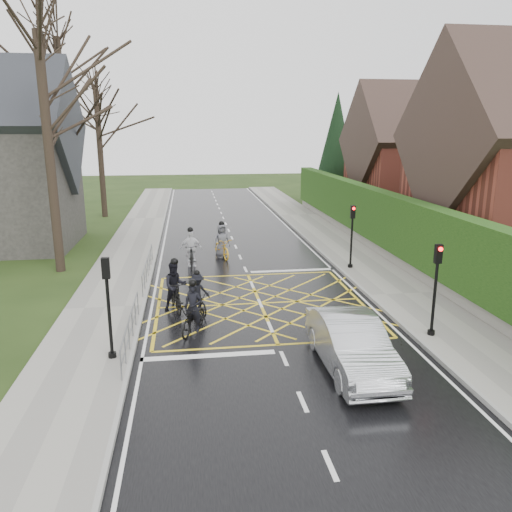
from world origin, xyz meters
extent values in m
plane|color=black|center=(0.00, 0.00, 0.00)|extent=(120.00, 120.00, 0.00)
cube|color=black|center=(0.00, 0.00, 0.01)|extent=(9.00, 80.00, 0.01)
cube|color=gray|center=(6.00, 0.00, 0.07)|extent=(3.00, 80.00, 0.15)
cube|color=gray|center=(-6.00, 0.00, 0.07)|extent=(3.00, 80.00, 0.15)
cube|color=slate|center=(7.75, 6.00, 0.35)|extent=(0.50, 38.00, 0.70)
cube|color=#13330D|center=(7.75, 6.00, 2.10)|extent=(0.90, 38.00, 2.80)
cube|color=brown|center=(14.75, 18.00, 3.00)|extent=(9.00, 8.00, 6.00)
cube|color=#34251F|center=(14.75, 18.00, 5.90)|extent=(9.80, 8.80, 8.80)
cube|color=brown|center=(17.45, 18.00, 8.50)|extent=(0.70, 0.70, 1.60)
cylinder|color=black|center=(10.75, 26.00, 0.60)|extent=(0.50, 0.50, 1.20)
cone|color=black|center=(10.75, 26.00, 5.00)|extent=(4.60, 4.60, 10.00)
cylinder|color=black|center=(-9.00, 6.00, 5.50)|extent=(0.44, 0.44, 11.00)
cylinder|color=black|center=(-10.00, 14.00, 6.00)|extent=(0.44, 0.44, 12.00)
cylinder|color=black|center=(-9.30, 22.00, 5.00)|extent=(0.44, 0.44, 10.00)
cylinder|color=slate|center=(-4.65, -3.50, 1.00)|extent=(0.05, 5.00, 0.05)
cylinder|color=slate|center=(-4.65, -3.50, 0.55)|extent=(0.04, 5.00, 0.04)
cylinder|color=slate|center=(-4.65, -6.00, 0.50)|extent=(0.04, 0.04, 1.00)
cylinder|color=slate|center=(-4.65, -1.00, 0.50)|extent=(0.04, 0.04, 1.00)
cylinder|color=slate|center=(-4.65, 4.00, 1.00)|extent=(0.05, 6.00, 0.05)
cylinder|color=slate|center=(-4.65, 4.00, 0.55)|extent=(0.04, 6.00, 0.04)
cylinder|color=slate|center=(-4.65, 1.00, 0.50)|extent=(0.04, 0.04, 1.00)
cylinder|color=slate|center=(-4.65, 7.00, 0.50)|extent=(0.04, 0.04, 1.00)
cylinder|color=black|center=(5.10, 4.20, 1.50)|extent=(0.10, 0.10, 3.00)
cylinder|color=black|center=(5.10, 4.20, 0.15)|extent=(0.24, 0.24, 0.30)
cube|color=black|center=(5.10, 4.20, 2.90)|extent=(0.22, 0.16, 0.62)
sphere|color=#FF0C0C|center=(5.10, 4.08, 3.08)|extent=(0.14, 0.14, 0.14)
cylinder|color=black|center=(5.10, -4.20, 1.50)|extent=(0.10, 0.10, 3.00)
cylinder|color=black|center=(5.10, -4.20, 0.15)|extent=(0.24, 0.24, 0.30)
cube|color=black|center=(5.10, -4.20, 2.90)|extent=(0.22, 0.16, 0.62)
sphere|color=#FF0C0C|center=(5.10, -4.32, 3.08)|extent=(0.14, 0.14, 0.14)
cylinder|color=black|center=(-5.10, -4.50, 1.50)|extent=(0.10, 0.10, 3.00)
cylinder|color=black|center=(-5.10, -4.50, 0.15)|extent=(0.24, 0.24, 0.30)
cube|color=black|center=(-5.10, -4.50, 2.90)|extent=(0.22, 0.16, 0.62)
sphere|color=#FF0C0C|center=(-5.10, -4.38, 3.08)|extent=(0.14, 0.14, 0.14)
imported|color=black|center=(-2.66, -2.56, 0.50)|extent=(1.37, 2.02, 1.00)
imported|color=black|center=(-2.66, -2.46, 0.85)|extent=(0.73, 0.62, 1.71)
sphere|color=black|center=(-2.66, -2.46, 1.73)|extent=(0.27, 0.27, 0.27)
imported|color=black|center=(-3.30, -0.31, 0.61)|extent=(0.98, 2.11, 1.23)
imported|color=black|center=(-3.30, -0.21, 0.94)|extent=(1.04, 0.88, 1.87)
sphere|color=black|center=(-3.30, -0.21, 1.89)|extent=(0.29, 0.29, 0.29)
imported|color=black|center=(-2.48, -0.67, 0.44)|extent=(1.15, 1.79, 0.89)
imported|color=black|center=(-2.48, -0.57, 0.75)|extent=(1.11, 0.87, 1.51)
sphere|color=black|center=(-2.48, -0.57, 1.53)|extent=(0.24, 0.24, 0.24)
imported|color=black|center=(-2.65, 5.91, 0.61)|extent=(0.64, 2.04, 1.21)
imported|color=silver|center=(-2.65, 6.01, 0.93)|extent=(1.10, 0.49, 1.86)
sphere|color=black|center=(-2.65, 6.01, 1.88)|extent=(0.29, 0.29, 0.29)
imported|color=gold|center=(-0.98, 7.53, 0.54)|extent=(1.24, 2.17, 1.08)
imported|color=#505157|center=(-0.98, 7.63, 0.92)|extent=(1.02, 0.80, 1.83)
sphere|color=black|center=(-0.98, 7.63, 1.85)|extent=(0.29, 0.29, 0.29)
imported|color=#B3B6BA|center=(1.78, -5.91, 0.77)|extent=(1.65, 4.67, 1.53)
camera|label=1|loc=(-2.73, -18.60, 6.72)|focal=35.00mm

